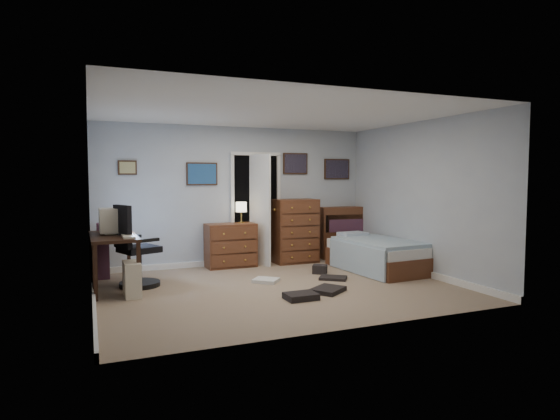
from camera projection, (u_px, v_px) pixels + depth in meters
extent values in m
cube|color=gray|center=(279.00, 288.00, 6.75)|extent=(5.00, 4.00, 0.02)
cube|color=#321A10|center=(113.00, 236.00, 6.64)|extent=(0.65, 1.35, 0.04)
cube|color=#321A10|center=(95.00, 273.00, 5.98)|extent=(0.05, 0.05, 0.73)
cube|color=#321A10|center=(139.00, 270.00, 6.20)|extent=(0.05, 0.05, 0.73)
cube|color=#321A10|center=(92.00, 258.00, 7.13)|extent=(0.05, 0.05, 0.73)
cube|color=#321A10|center=(129.00, 255.00, 7.35)|extent=(0.05, 0.05, 0.73)
cube|color=#321A10|center=(92.00, 261.00, 6.55)|extent=(0.06, 1.24, 0.52)
cube|color=beige|center=(114.00, 220.00, 6.77)|extent=(0.40, 0.38, 0.35)
cube|color=#8CB2F2|center=(128.00, 220.00, 6.85)|extent=(0.02, 0.29, 0.23)
cube|color=beige|center=(114.00, 233.00, 6.78)|extent=(0.26, 0.26, 0.02)
cube|color=beige|center=(128.00, 236.00, 6.38)|extent=(0.16, 0.42, 0.02)
cube|color=beige|center=(132.00, 279.00, 6.24)|extent=(0.22, 0.44, 0.46)
cube|color=black|center=(140.00, 278.00, 6.29)|extent=(0.01, 0.31, 0.36)
cylinder|color=black|center=(140.00, 284.00, 6.83)|extent=(0.75, 0.75, 0.07)
cylinder|color=black|center=(140.00, 267.00, 6.81)|extent=(0.09, 0.09, 0.45)
cube|color=black|center=(139.00, 249.00, 6.79)|extent=(0.64, 0.64, 0.09)
cube|color=black|center=(123.00, 227.00, 6.60)|extent=(0.23, 0.44, 0.61)
cube|color=black|center=(148.00, 240.00, 6.59)|extent=(0.33, 0.18, 0.04)
cube|color=black|center=(130.00, 237.00, 6.97)|extent=(0.33, 0.18, 0.04)
cube|color=maroon|center=(103.00, 251.00, 7.30)|extent=(0.18, 0.18, 0.88)
cube|color=#5A2F1C|center=(231.00, 245.00, 8.29)|extent=(0.88, 0.46, 0.77)
cylinder|color=gold|center=(241.00, 223.00, 8.34)|extent=(0.12, 0.12, 0.02)
cylinder|color=gold|center=(241.00, 216.00, 8.33)|extent=(0.02, 0.02, 0.23)
cylinder|color=beige|center=(241.00, 207.00, 8.32)|extent=(0.20, 0.20, 0.17)
cube|color=black|center=(250.00, 208.00, 8.94)|extent=(0.90, 0.60, 2.00)
cube|color=white|center=(232.00, 210.00, 8.46)|extent=(0.06, 0.05, 2.00)
cube|color=white|center=(278.00, 209.00, 8.80)|extent=(0.06, 0.05, 2.00)
cube|color=white|center=(256.00, 154.00, 8.56)|extent=(0.96, 0.05, 0.06)
cube|color=white|center=(256.00, 210.00, 8.52)|extent=(0.31, 0.77, 2.00)
sphere|color=gold|center=(274.00, 210.00, 8.49)|extent=(0.06, 0.06, 0.06)
cube|color=#5A2F1C|center=(295.00, 231.00, 8.72)|extent=(0.82, 0.49, 1.18)
cube|color=#5A2F1C|center=(347.00, 232.00, 9.29)|extent=(1.13, 0.35, 1.01)
cube|color=black|center=(349.00, 223.00, 9.20)|extent=(1.03, 0.18, 0.34)
cube|color=maroon|center=(349.00, 225.00, 9.20)|extent=(0.90, 0.19, 0.25)
cube|color=#5A2F1C|center=(375.00, 261.00, 7.98)|extent=(1.01, 1.85, 0.31)
cube|color=white|center=(376.00, 248.00, 7.96)|extent=(0.98, 1.81, 0.16)
cube|color=#54809D|center=(379.00, 243.00, 7.88)|extent=(1.05, 1.58, 0.09)
cube|color=#54809D|center=(356.00, 259.00, 7.68)|extent=(0.14, 1.52, 0.48)
cube|color=#7592BB|center=(353.00, 235.00, 8.55)|extent=(0.51, 0.37, 0.12)
cube|color=#331E11|center=(127.00, 168.00, 7.74)|extent=(0.30, 0.03, 0.24)
cube|color=olive|center=(127.00, 168.00, 7.72)|extent=(0.25, 0.01, 0.19)
cube|color=#331E11|center=(202.00, 174.00, 8.22)|extent=(0.55, 0.03, 0.40)
cube|color=navy|center=(202.00, 174.00, 8.20)|extent=(0.50, 0.01, 0.35)
cube|color=#331E11|center=(295.00, 164.00, 8.89)|extent=(0.50, 0.03, 0.40)
cube|color=black|center=(296.00, 164.00, 8.87)|extent=(0.45, 0.01, 0.35)
cube|color=#331E11|center=(337.00, 169.00, 9.23)|extent=(0.55, 0.03, 0.40)
cube|color=black|center=(337.00, 169.00, 9.22)|extent=(0.50, 0.01, 0.35)
cube|color=black|center=(301.00, 296.00, 6.09)|extent=(0.42, 0.31, 0.08)
cube|color=silver|center=(266.00, 280.00, 7.10)|extent=(0.47, 0.47, 0.05)
cube|color=black|center=(328.00, 290.00, 6.48)|extent=(0.59, 0.56, 0.06)
cube|color=black|center=(320.00, 269.00, 7.72)|extent=(0.29, 0.28, 0.14)
cube|color=black|center=(333.00, 278.00, 7.30)|extent=(0.51, 0.49, 0.04)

